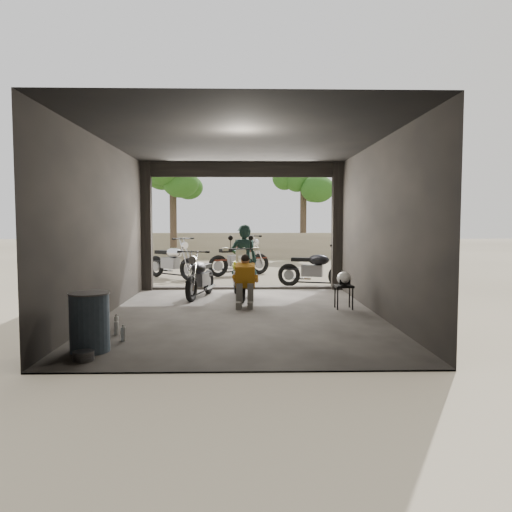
{
  "coord_description": "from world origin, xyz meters",
  "views": [
    {
      "loc": [
        0.04,
        -9.11,
        1.74
      ],
      "look_at": [
        0.27,
        0.6,
        1.06
      ],
      "focal_mm": 35.0,
      "sensor_mm": 36.0,
      "label": 1
    }
  ],
  "objects_px": {
    "mechanic": "(245,282)",
    "helmet": "(344,278)",
    "outside_bike_c": "(314,266)",
    "sign_post": "(365,231)",
    "rider": "(244,261)",
    "outside_bike_b": "(239,256)",
    "outside_bike_a": "(171,258)",
    "main_bike": "(239,272)",
    "left_bike": "(200,274)",
    "oil_drum": "(90,323)",
    "stool": "(344,289)"
  },
  "relations": [
    {
      "from": "outside_bike_c",
      "to": "helmet",
      "type": "distance_m",
      "value": 3.32
    },
    {
      "from": "outside_bike_b",
      "to": "oil_drum",
      "type": "xyz_separation_m",
      "value": [
        -1.89,
        -9.34,
        -0.25
      ]
    },
    {
      "from": "stool",
      "to": "sign_post",
      "type": "relative_size",
      "value": 0.22
    },
    {
      "from": "rider",
      "to": "outside_bike_b",
      "type": "bearing_deg",
      "value": -88.04
    },
    {
      "from": "stool",
      "to": "left_bike",
      "type": "bearing_deg",
      "value": 151.76
    },
    {
      "from": "rider",
      "to": "mechanic",
      "type": "xyz_separation_m",
      "value": [
        0.02,
        -1.39,
        -0.32
      ]
    },
    {
      "from": "rider",
      "to": "oil_drum",
      "type": "bearing_deg",
      "value": 67.12
    },
    {
      "from": "outside_bike_c",
      "to": "helmet",
      "type": "height_order",
      "value": "outside_bike_c"
    },
    {
      "from": "outside_bike_a",
      "to": "mechanic",
      "type": "distance_m",
      "value": 5.57
    },
    {
      "from": "outside_bike_c",
      "to": "oil_drum",
      "type": "relative_size",
      "value": 2.14
    },
    {
      "from": "left_bike",
      "to": "rider",
      "type": "relative_size",
      "value": 0.98
    },
    {
      "from": "stool",
      "to": "oil_drum",
      "type": "bearing_deg",
      "value": -141.94
    },
    {
      "from": "outside_bike_a",
      "to": "sign_post",
      "type": "xyz_separation_m",
      "value": [
        5.14,
        -3.03,
        0.87
      ]
    },
    {
      "from": "main_bike",
      "to": "stool",
      "type": "xyz_separation_m",
      "value": [
        2.07,
        -1.49,
        -0.18
      ]
    },
    {
      "from": "outside_bike_c",
      "to": "rider",
      "type": "height_order",
      "value": "rider"
    },
    {
      "from": "outside_bike_b",
      "to": "outside_bike_c",
      "type": "height_order",
      "value": "outside_bike_b"
    },
    {
      "from": "left_bike",
      "to": "mechanic",
      "type": "relative_size",
      "value": 1.58
    },
    {
      "from": "stool",
      "to": "oil_drum",
      "type": "relative_size",
      "value": 0.61
    },
    {
      "from": "main_bike",
      "to": "left_bike",
      "type": "relative_size",
      "value": 1.09
    },
    {
      "from": "outside_bike_b",
      "to": "stool",
      "type": "xyz_separation_m",
      "value": [
        2.11,
        -6.21,
        -0.23
      ]
    },
    {
      "from": "outside_bike_c",
      "to": "mechanic",
      "type": "bearing_deg",
      "value": 167.04
    },
    {
      "from": "rider",
      "to": "sign_post",
      "type": "xyz_separation_m",
      "value": [
        2.95,
        0.69,
        0.67
      ]
    },
    {
      "from": "outside_bike_c",
      "to": "helmet",
      "type": "relative_size",
      "value": 5.87
    },
    {
      "from": "outside_bike_b",
      "to": "mechanic",
      "type": "height_order",
      "value": "outside_bike_b"
    },
    {
      "from": "outside_bike_c",
      "to": "outside_bike_a",
      "type": "bearing_deg",
      "value": 81.02
    },
    {
      "from": "helmet",
      "to": "oil_drum",
      "type": "xyz_separation_m",
      "value": [
        -4.01,
        -3.17,
        -0.22
      ]
    },
    {
      "from": "main_bike",
      "to": "rider",
      "type": "xyz_separation_m",
      "value": [
        0.11,
        0.18,
        0.24
      ]
    },
    {
      "from": "helmet",
      "to": "outside_bike_c",
      "type": "bearing_deg",
      "value": 71.27
    },
    {
      "from": "outside_bike_b",
      "to": "mechanic",
      "type": "relative_size",
      "value": 1.85
    },
    {
      "from": "stool",
      "to": "outside_bike_a",
      "type": "bearing_deg",
      "value": 127.6
    },
    {
      "from": "outside_bike_b",
      "to": "rider",
      "type": "relative_size",
      "value": 1.15
    },
    {
      "from": "helmet",
      "to": "sign_post",
      "type": "relative_size",
      "value": 0.13
    },
    {
      "from": "outside_bike_a",
      "to": "rider",
      "type": "bearing_deg",
      "value": -107.98
    },
    {
      "from": "left_bike",
      "to": "helmet",
      "type": "height_order",
      "value": "left_bike"
    },
    {
      "from": "left_bike",
      "to": "oil_drum",
      "type": "relative_size",
      "value": 2.05
    },
    {
      "from": "main_bike",
      "to": "helmet",
      "type": "bearing_deg",
      "value": -39.91
    },
    {
      "from": "main_bike",
      "to": "mechanic",
      "type": "height_order",
      "value": "main_bike"
    },
    {
      "from": "helmet",
      "to": "main_bike",
      "type": "bearing_deg",
      "value": 124.33
    },
    {
      "from": "oil_drum",
      "to": "outside_bike_a",
      "type": "bearing_deg",
      "value": 91.02
    },
    {
      "from": "mechanic",
      "to": "helmet",
      "type": "distance_m",
      "value": 1.97
    },
    {
      "from": "outside_bike_c",
      "to": "left_bike",
      "type": "bearing_deg",
      "value": 139.73
    },
    {
      "from": "main_bike",
      "to": "stool",
      "type": "height_order",
      "value": "main_bike"
    },
    {
      "from": "mechanic",
      "to": "helmet",
      "type": "bearing_deg",
      "value": -4.43
    },
    {
      "from": "mechanic",
      "to": "oil_drum",
      "type": "bearing_deg",
      "value": -118.42
    },
    {
      "from": "outside_bike_c",
      "to": "rider",
      "type": "relative_size",
      "value": 1.02
    },
    {
      "from": "mechanic",
      "to": "stool",
      "type": "height_order",
      "value": "mechanic"
    },
    {
      "from": "stool",
      "to": "sign_post",
      "type": "height_order",
      "value": "sign_post"
    },
    {
      "from": "left_bike",
      "to": "sign_post",
      "type": "bearing_deg",
      "value": 23.66
    },
    {
      "from": "main_bike",
      "to": "mechanic",
      "type": "distance_m",
      "value": 1.22
    },
    {
      "from": "outside_bike_b",
      "to": "outside_bike_a",
      "type": "bearing_deg",
      "value": 82.05
    }
  ]
}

